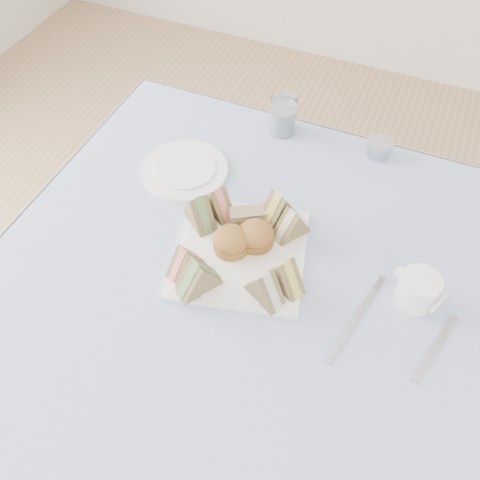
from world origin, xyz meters
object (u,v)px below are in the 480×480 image
at_px(table, 241,360).
at_px(creamer_jug, 417,290).
at_px(serving_plate, 240,253).
at_px(water_glass, 283,116).

height_order(table, creamer_jug, creamer_jug).
height_order(serving_plate, creamer_jug, creamer_jug).
distance_m(water_glass, creamer_jug, 0.55).
relative_size(water_glass, creamer_jug, 1.25).
distance_m(table, serving_plate, 0.39).
distance_m(table, creamer_jug, 0.53).
xyz_separation_m(serving_plate, creamer_jug, (0.35, 0.03, 0.03)).
bearing_deg(serving_plate, table, -78.91).
xyz_separation_m(serving_plate, water_glass, (-0.06, 0.40, 0.04)).
relative_size(serving_plate, creamer_jug, 3.46).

